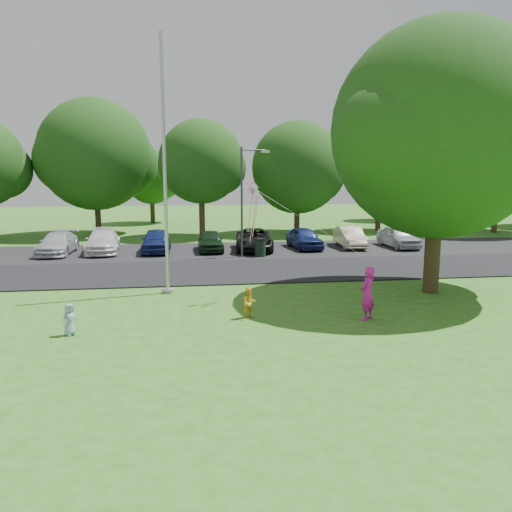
{
  "coord_description": "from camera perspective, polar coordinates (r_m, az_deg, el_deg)",
  "views": [
    {
      "loc": [
        -2.65,
        -14.94,
        4.8
      ],
      "look_at": [
        -0.05,
        4.0,
        1.6
      ],
      "focal_mm": 35.0,
      "sensor_mm": 36.0,
      "label": 1
    }
  ],
  "objects": [
    {
      "name": "ground",
      "position": [
        15.92,
        2.16,
        -8.06
      ],
      "size": [
        120.0,
        120.0,
        0.0
      ],
      "primitive_type": "plane",
      "color": "#316D1C",
      "rests_on": "ground"
    },
    {
      "name": "tree_row",
      "position": [
        39.41,
        -1.66,
        10.82
      ],
      "size": [
        64.35,
        11.94,
        10.88
      ],
      "color": "#332316",
      "rests_on": "ground"
    },
    {
      "name": "horizon_trees",
      "position": [
        49.28,
        0.02,
        8.93
      ],
      "size": [
        77.46,
        7.2,
        7.02
      ],
      "color": "#332316",
      "rests_on": "ground"
    },
    {
      "name": "parked_cars",
      "position": [
        30.77,
        -3.67,
        1.87
      ],
      "size": [
        22.82,
        5.28,
        1.4
      ],
      "color": "silver",
      "rests_on": "ground"
    },
    {
      "name": "big_tree",
      "position": [
        20.94,
        20.06,
        12.8
      ],
      "size": [
        9.06,
        8.34,
        10.58
      ],
      "rotation": [
        0.0,
        0.0,
        0.22
      ],
      "color": "#332316",
      "rests_on": "ground"
    },
    {
      "name": "child_blue",
      "position": [
        15.96,
        -20.52,
        -6.81
      ],
      "size": [
        0.55,
        0.55,
        0.97
      ],
      "primitive_type": "imported",
      "rotation": [
        0.0,
        0.0,
        0.8
      ],
      "color": "#89AAD2",
      "rests_on": "ground"
    },
    {
      "name": "parking_strip",
      "position": [
        30.93,
        -2.8,
        0.62
      ],
      "size": [
        42.0,
        7.0,
        0.06
      ],
      "primitive_type": "cube",
      "color": "black",
      "rests_on": "ground"
    },
    {
      "name": "flagpole",
      "position": [
        19.97,
        -10.34,
        7.53
      ],
      "size": [
        0.5,
        0.5,
        10.0
      ],
      "color": "#B7BABF",
      "rests_on": "ground"
    },
    {
      "name": "kite",
      "position": [
        18.46,
        -0.06,
        6.26
      ],
      "size": [
        3.62,
        3.32,
        2.51
      ],
      "rotation": [
        0.0,
        0.0,
        0.54
      ],
      "color": "pink",
      "rests_on": "ground"
    },
    {
      "name": "child_yellow",
      "position": [
        16.67,
        -0.73,
        -5.38
      ],
      "size": [
        0.58,
        0.5,
        1.04
      ],
      "primitive_type": "imported",
      "rotation": [
        0.0,
        0.0,
        0.23
      ],
      "color": "yellow",
      "rests_on": "ground"
    },
    {
      "name": "park_road",
      "position": [
        24.56,
        -1.47,
        -1.7
      ],
      "size": [
        60.0,
        6.0,
        0.06
      ],
      "primitive_type": "cube",
      "color": "black",
      "rests_on": "ground"
    },
    {
      "name": "woman",
      "position": [
        16.78,
        12.62,
        -4.21
      ],
      "size": [
        0.76,
        0.75,
        1.78
      ],
      "primitive_type": "imported",
      "rotation": [
        0.0,
        0.0,
        3.88
      ],
      "color": "#C81A97",
      "rests_on": "ground"
    },
    {
      "name": "trash_can",
      "position": [
        28.56,
        0.48,
        0.93
      ],
      "size": [
        0.68,
        0.68,
        1.08
      ],
      "rotation": [
        0.0,
        0.0,
        0.27
      ],
      "color": "black",
      "rests_on": "ground"
    },
    {
      "name": "street_lamp",
      "position": [
        28.22,
        -1.18,
        7.33
      ],
      "size": [
        1.71,
        0.64,
        6.21
      ],
      "rotation": [
        0.0,
        0.0,
        0.29
      ],
      "color": "#3F3F44",
      "rests_on": "ground"
    }
  ]
}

